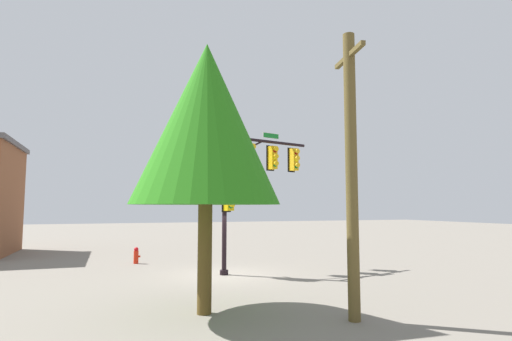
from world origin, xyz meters
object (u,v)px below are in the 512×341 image
(utility_pole, at_px, (351,169))
(tree_near, at_px, (206,123))
(fire_hydrant, at_px, (136,255))
(signal_pole_assembly, at_px, (249,172))

(utility_pole, height_order, tree_near, tree_near)
(fire_hydrant, relative_size, tree_near, 0.11)
(fire_hydrant, bearing_deg, tree_near, -83.99)
(signal_pole_assembly, bearing_deg, fire_hydrant, 134.77)
(utility_pole, distance_m, tree_near, 4.19)
(signal_pole_assembly, distance_m, tree_near, 7.13)
(utility_pole, bearing_deg, fire_hydrant, 109.67)
(fire_hydrant, bearing_deg, utility_pole, -70.33)
(utility_pole, bearing_deg, signal_pole_assembly, 90.18)
(signal_pole_assembly, distance_m, fire_hydrant, 7.62)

